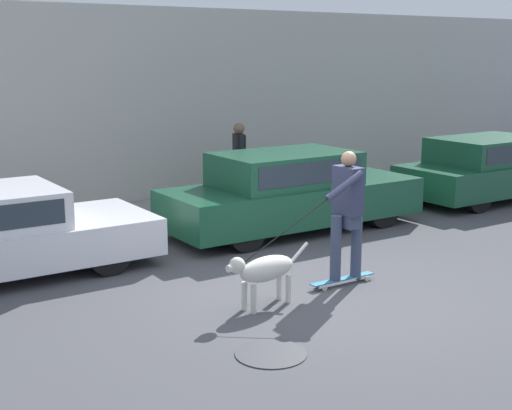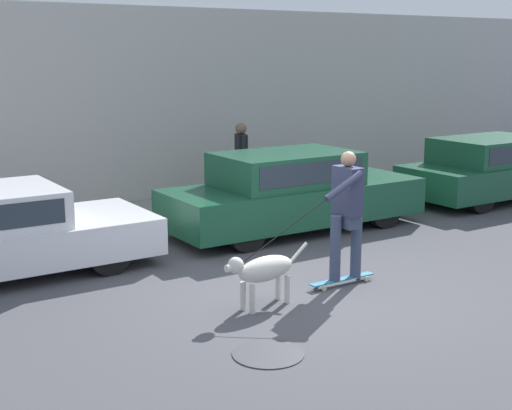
# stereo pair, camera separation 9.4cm
# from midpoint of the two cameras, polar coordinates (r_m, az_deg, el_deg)

# --- Properties ---
(ground_plane) EXTENTS (36.00, 36.00, 0.00)m
(ground_plane) POSITION_cam_midpoint_polar(r_m,az_deg,el_deg) (9.27, 4.76, -6.88)
(ground_plane) COLOR #47474C
(back_wall) EXTENTS (32.00, 0.30, 3.89)m
(back_wall) POSITION_cam_midpoint_polar(r_m,az_deg,el_deg) (14.15, -9.91, 7.58)
(back_wall) COLOR #B2ADA8
(back_wall) RESTS_ON ground_plane
(sidewalk_curb) EXTENTS (30.00, 1.99, 0.14)m
(sidewalk_curb) POSITION_cam_midpoint_polar(r_m,az_deg,el_deg) (13.36, -7.76, -0.73)
(sidewalk_curb) COLOR gray
(sidewalk_curb) RESTS_ON ground_plane
(parked_car_1) EXTENTS (4.62, 1.75, 1.37)m
(parked_car_1) POSITION_cam_midpoint_polar(r_m,az_deg,el_deg) (12.21, 3.13, 0.97)
(parked_car_1) COLOR black
(parked_car_1) RESTS_ON ground_plane
(parked_car_2) EXTENTS (4.22, 1.80, 1.31)m
(parked_car_2) POSITION_cam_midpoint_polar(r_m,az_deg,el_deg) (15.64, 18.65, 2.73)
(parked_car_2) COLOR black
(parked_car_2) RESTS_ON ground_plane
(dog) EXTENTS (1.30, 0.43, 0.70)m
(dog) POSITION_cam_midpoint_polar(r_m,az_deg,el_deg) (8.55, 0.90, -5.23)
(dog) COLOR beige
(dog) RESTS_ON ground_plane
(skateboarder) EXTENTS (2.27, 0.60, 1.78)m
(skateboarder) POSITION_cam_midpoint_polar(r_m,az_deg,el_deg) (9.32, 7.51, -0.39)
(skateboarder) COLOR beige
(skateboarder) RESTS_ON ground_plane
(pedestrian_with_bag) EXTENTS (0.31, 0.63, 1.56)m
(pedestrian_with_bag) POSITION_cam_midpoint_polar(r_m,az_deg,el_deg) (13.80, -1.02, 3.74)
(pedestrian_with_bag) COLOR #3D4760
(pedestrian_with_bag) RESTS_ON sidewalk_curb
(manhole_cover) EXTENTS (0.74, 0.74, 0.01)m
(manhole_cover) POSITION_cam_midpoint_polar(r_m,az_deg,el_deg) (7.41, 1.35, -11.81)
(manhole_cover) COLOR #38383D
(manhole_cover) RESTS_ON ground_plane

